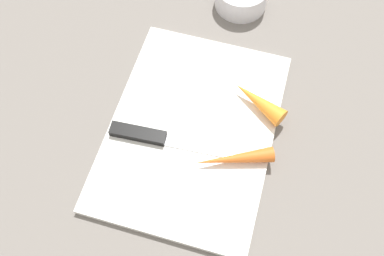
{
  "coord_description": "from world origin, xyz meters",
  "views": [
    {
      "loc": [
        0.3,
        0.09,
        0.63
      ],
      "look_at": [
        0.0,
        0.0,
        0.01
      ],
      "focal_mm": 39.96,
      "sensor_mm": 36.0,
      "label": 1
    }
  ],
  "objects": [
    {
      "name": "ground_plane",
      "position": [
        0.0,
        0.0,
        0.0
      ],
      "size": [
        1.4,
        1.4,
        0.0
      ],
      "primitive_type": "plane",
      "color": "slate"
    },
    {
      "name": "carrot_long",
      "position": [
        0.04,
        0.08,
        0.02
      ],
      "size": [
        0.07,
        0.12,
        0.02
      ],
      "primitive_type": "cone",
      "rotation": [
        0.0,
        1.57,
        5.11
      ],
      "color": "orange",
      "rests_on": "cutting_board"
    },
    {
      "name": "carrot_short",
      "position": [
        -0.07,
        0.09,
        0.03
      ],
      "size": [
        0.07,
        0.1,
        0.03
      ],
      "primitive_type": "cone",
      "rotation": [
        0.0,
        1.57,
        4.24
      ],
      "color": "orange",
      "rests_on": "cutting_board"
    },
    {
      "name": "cutting_board",
      "position": [
        0.0,
        0.0,
        0.01
      ],
      "size": [
        0.36,
        0.26,
        0.01
      ],
      "primitive_type": "cube",
      "color": "white",
      "rests_on": "ground_plane"
    },
    {
      "name": "knife",
      "position": [
        0.04,
        -0.07,
        0.02
      ],
      "size": [
        0.03,
        0.2,
        0.01
      ],
      "rotation": [
        0.0,
        0.0,
        1.63
      ],
      "color": "#B7B7BC",
      "rests_on": "cutting_board"
    }
  ]
}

